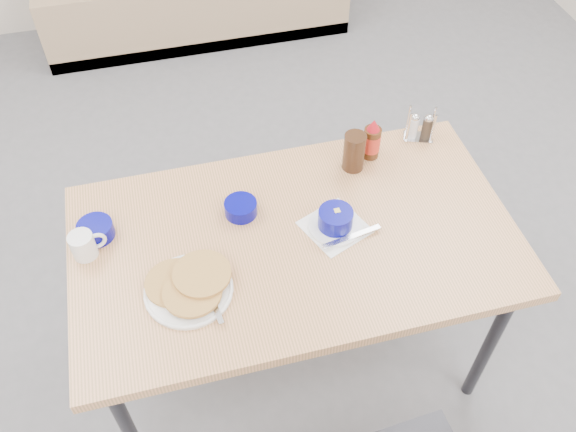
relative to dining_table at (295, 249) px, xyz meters
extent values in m
plane|color=slate|center=(0.00, -0.25, -0.70)|extent=(6.00, 6.00, 0.00)
cube|color=#2D2D33|center=(0.00, 2.47, -0.66)|extent=(1.90, 0.55, 0.08)
cube|color=tan|center=(0.00, 0.00, 0.04)|extent=(1.40, 0.80, 0.04)
cylinder|color=#2D2D33|center=(-0.62, -0.32, -0.34)|extent=(0.04, 0.04, 0.72)
cylinder|color=#2D2D33|center=(0.62, -0.32, -0.34)|extent=(0.04, 0.04, 0.72)
cylinder|color=#2D2D33|center=(-0.62, 0.32, -0.34)|extent=(0.04, 0.04, 0.72)
cylinder|color=#2D2D33|center=(0.62, 0.32, -0.34)|extent=(0.04, 0.04, 0.72)
cylinder|color=white|center=(-0.35, -0.12, 0.07)|extent=(0.26, 0.26, 0.01)
cylinder|color=tan|center=(-0.39, -0.09, 0.08)|extent=(0.17, 0.17, 0.01)
cylinder|color=tan|center=(-0.34, -0.15, 0.09)|extent=(0.17, 0.17, 0.01)
cylinder|color=tan|center=(-0.31, -0.10, 0.10)|extent=(0.17, 0.17, 0.01)
cube|color=silver|center=(-0.29, -0.21, 0.08)|extent=(0.03, 0.12, 0.00)
cylinder|color=white|center=(-0.64, 0.09, 0.10)|extent=(0.08, 0.08, 0.09)
cylinder|color=black|center=(-0.64, 0.09, 0.14)|extent=(0.06, 0.06, 0.00)
torus|color=white|center=(-0.60, 0.10, 0.11)|extent=(0.06, 0.02, 0.06)
cube|color=white|center=(0.13, 0.01, 0.06)|extent=(0.24, 0.24, 0.00)
cylinder|color=white|center=(0.13, 0.01, 0.07)|extent=(0.17, 0.17, 0.01)
cylinder|color=#05067E|center=(0.13, 0.01, 0.11)|extent=(0.11, 0.11, 0.06)
cylinder|color=white|center=(0.13, 0.01, 0.13)|extent=(0.10, 0.10, 0.01)
cube|color=#F4DB60|center=(0.14, 0.01, 0.13)|extent=(0.02, 0.02, 0.01)
cube|color=silver|center=(0.17, -0.06, 0.08)|extent=(0.20, 0.05, 0.01)
cylinder|color=#05067E|center=(-0.60, 0.16, 0.09)|extent=(0.11, 0.11, 0.05)
cylinder|color=#05067E|center=(-0.14, 0.14, 0.09)|extent=(0.11, 0.11, 0.05)
cylinder|color=#331D10|center=(0.27, 0.26, 0.13)|extent=(0.09, 0.09, 0.14)
cube|color=silver|center=(0.55, 0.34, 0.06)|extent=(0.12, 0.09, 0.00)
cylinder|color=silver|center=(0.51, 0.33, 0.13)|extent=(0.01, 0.01, 0.12)
cylinder|color=silver|center=(0.59, 0.30, 0.13)|extent=(0.01, 0.01, 0.12)
cylinder|color=silver|center=(0.52, 0.38, 0.13)|extent=(0.01, 0.01, 0.12)
cylinder|color=silver|center=(0.60, 0.35, 0.13)|extent=(0.01, 0.01, 0.12)
cylinder|color=silver|center=(0.53, 0.35, 0.11)|extent=(0.04, 0.04, 0.08)
cylinder|color=#3F3326|center=(0.58, 0.33, 0.11)|extent=(0.04, 0.04, 0.08)
cylinder|color=#47230F|center=(0.35, 0.30, 0.12)|extent=(0.06, 0.06, 0.12)
cylinder|color=#EC4C1B|center=(0.35, 0.30, 0.12)|extent=(0.06, 0.06, 0.07)
cone|color=#B6111B|center=(0.35, 0.30, 0.20)|extent=(0.05, 0.05, 0.04)
camera|label=1|loc=(-0.32, -1.17, 1.55)|focal=38.00mm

